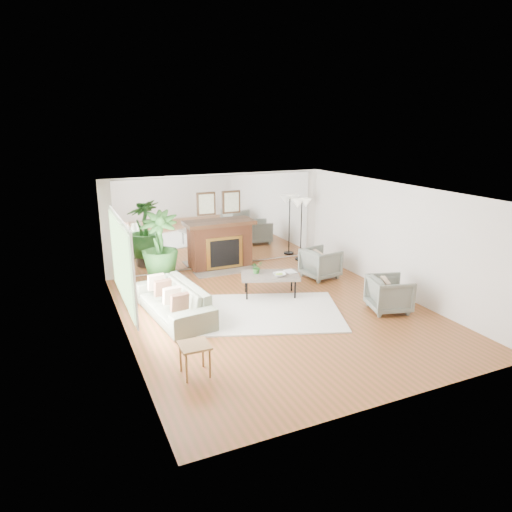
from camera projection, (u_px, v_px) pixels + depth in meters
name	position (u px, v px, depth m)	size (l,w,h in m)	color
ground	(277.00, 312.00, 9.44)	(7.00, 7.00, 0.00)	brown
wall_left	(124.00, 273.00, 7.92)	(0.02, 7.00, 2.50)	silver
wall_right	(396.00, 239.00, 10.26)	(0.02, 7.00, 2.50)	silver
wall_back	(219.00, 221.00, 12.15)	(6.00, 0.02, 2.50)	silver
mirror_panel	(219.00, 221.00, 12.13)	(5.40, 0.04, 2.40)	silver
window_panel	(121.00, 262.00, 8.25)	(0.04, 2.40, 1.50)	#B2E09E
fireplace	(222.00, 245.00, 12.11)	(1.85, 0.83, 2.05)	brown
area_rug	(269.00, 312.00, 9.38)	(2.91, 2.08, 0.03)	white
coffee_table	(270.00, 276.00, 10.21)	(1.46, 1.14, 0.51)	#685D52
sofa	(174.00, 301.00, 9.14)	(2.28, 0.89, 0.67)	slate
armchair_back	(321.00, 263.00, 11.47)	(0.80, 0.82, 0.75)	slate
armchair_front	(389.00, 294.00, 9.42)	(0.78, 0.80, 0.73)	slate
side_table	(195.00, 349.00, 6.97)	(0.46, 0.46, 0.52)	olive
potted_ficus	(160.00, 247.00, 10.65)	(1.13, 1.13, 1.82)	black
floor_lamp	(302.00, 208.00, 12.64)	(0.57, 0.32, 1.76)	black
tabletop_plant	(257.00, 267.00, 10.22)	(0.26, 0.22, 0.29)	#315E22
fruit_bowl	(279.00, 275.00, 10.06)	(0.28, 0.28, 0.07)	olive
book	(286.00, 272.00, 10.29)	(0.22, 0.29, 0.02)	olive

